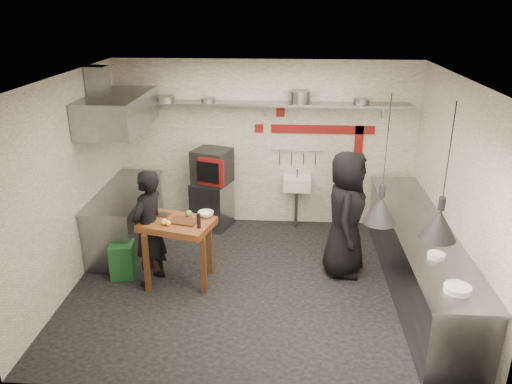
# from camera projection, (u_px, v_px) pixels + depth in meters

# --- Properties ---
(floor) EXTENTS (5.00, 5.00, 0.00)m
(floor) POSITION_uv_depth(u_px,v_px,m) (257.00, 283.00, 6.93)
(floor) COLOR black
(floor) RESTS_ON ground
(ceiling) EXTENTS (5.00, 5.00, 0.00)m
(ceiling) POSITION_uv_depth(u_px,v_px,m) (257.00, 79.00, 5.92)
(ceiling) COLOR beige
(ceiling) RESTS_ON floor
(wall_back) EXTENTS (5.00, 0.04, 2.80)m
(wall_back) POSITION_uv_depth(u_px,v_px,m) (265.00, 144.00, 8.38)
(wall_back) COLOR white
(wall_back) RESTS_ON floor
(wall_front) EXTENTS (5.00, 0.04, 2.80)m
(wall_front) POSITION_uv_depth(u_px,v_px,m) (242.00, 271.00, 4.47)
(wall_front) COLOR white
(wall_front) RESTS_ON floor
(wall_left) EXTENTS (0.04, 4.20, 2.80)m
(wall_left) POSITION_uv_depth(u_px,v_px,m) (68.00, 184.00, 6.58)
(wall_left) COLOR white
(wall_left) RESTS_ON floor
(wall_right) EXTENTS (0.04, 4.20, 2.80)m
(wall_right) POSITION_uv_depth(u_px,v_px,m) (455.00, 193.00, 6.27)
(wall_right) COLOR white
(wall_right) RESTS_ON floor
(red_band_horiz) EXTENTS (1.70, 0.02, 0.14)m
(red_band_horiz) POSITION_uv_depth(u_px,v_px,m) (323.00, 129.00, 8.20)
(red_band_horiz) COLOR maroon
(red_band_horiz) RESTS_ON wall_back
(red_band_vert) EXTENTS (0.14, 0.02, 1.10)m
(red_band_vert) POSITION_uv_depth(u_px,v_px,m) (357.00, 158.00, 8.34)
(red_band_vert) COLOR maroon
(red_band_vert) RESTS_ON wall_back
(red_tile_a) EXTENTS (0.14, 0.02, 0.14)m
(red_tile_a) POSITION_uv_depth(u_px,v_px,m) (281.00, 113.00, 8.15)
(red_tile_a) COLOR maroon
(red_tile_a) RESTS_ON wall_back
(red_tile_b) EXTENTS (0.14, 0.02, 0.14)m
(red_tile_b) POSITION_uv_depth(u_px,v_px,m) (259.00, 128.00, 8.26)
(red_tile_b) COLOR maroon
(red_tile_b) RESTS_ON wall_back
(back_shelf) EXTENTS (4.60, 0.34, 0.04)m
(back_shelf) POSITION_uv_depth(u_px,v_px,m) (265.00, 104.00, 7.95)
(back_shelf) COLOR slate
(back_shelf) RESTS_ON wall_back
(shelf_bracket_left) EXTENTS (0.04, 0.06, 0.24)m
(shelf_bracket_left) POSITION_uv_depth(u_px,v_px,m) (151.00, 107.00, 8.24)
(shelf_bracket_left) COLOR slate
(shelf_bracket_left) RESTS_ON wall_back
(shelf_bracket_mid) EXTENTS (0.04, 0.06, 0.24)m
(shelf_bracket_mid) POSITION_uv_depth(u_px,v_px,m) (265.00, 108.00, 8.13)
(shelf_bracket_mid) COLOR slate
(shelf_bracket_mid) RESTS_ON wall_back
(shelf_bracket_right) EXTENTS (0.04, 0.06, 0.24)m
(shelf_bracket_right) POSITION_uv_depth(u_px,v_px,m) (383.00, 110.00, 8.01)
(shelf_bracket_right) COLOR slate
(shelf_bracket_right) RESTS_ON wall_back
(pan_far_left) EXTENTS (0.40, 0.40, 0.09)m
(pan_far_left) POSITION_uv_depth(u_px,v_px,m) (165.00, 99.00, 8.03)
(pan_far_left) COLOR slate
(pan_far_left) RESTS_ON back_shelf
(pan_mid_left) EXTENTS (0.29, 0.29, 0.07)m
(pan_mid_left) POSITION_uv_depth(u_px,v_px,m) (208.00, 100.00, 7.99)
(pan_mid_left) COLOR slate
(pan_mid_left) RESTS_ON back_shelf
(stock_pot) EXTENTS (0.38, 0.38, 0.20)m
(stock_pot) POSITION_uv_depth(u_px,v_px,m) (300.00, 97.00, 7.87)
(stock_pot) COLOR slate
(stock_pot) RESTS_ON back_shelf
(pan_right) EXTENTS (0.31, 0.31, 0.08)m
(pan_right) POSITION_uv_depth(u_px,v_px,m) (361.00, 101.00, 7.84)
(pan_right) COLOR slate
(pan_right) RESTS_ON back_shelf
(oven_stand) EXTENTS (0.73, 0.70, 0.80)m
(oven_stand) POSITION_uv_depth(u_px,v_px,m) (212.00, 205.00, 8.52)
(oven_stand) COLOR slate
(oven_stand) RESTS_ON floor
(combi_oven) EXTENTS (0.70, 0.68, 0.58)m
(combi_oven) POSITION_uv_depth(u_px,v_px,m) (212.00, 166.00, 8.27)
(combi_oven) COLOR black
(combi_oven) RESTS_ON oven_stand
(oven_door) EXTENTS (0.44, 0.17, 0.46)m
(oven_door) POSITION_uv_depth(u_px,v_px,m) (211.00, 172.00, 7.99)
(oven_door) COLOR maroon
(oven_door) RESTS_ON combi_oven
(oven_glass) EXTENTS (0.37, 0.14, 0.34)m
(oven_glass) POSITION_uv_depth(u_px,v_px,m) (208.00, 172.00, 7.98)
(oven_glass) COLOR black
(oven_glass) RESTS_ON oven_door
(hand_sink) EXTENTS (0.46, 0.34, 0.22)m
(hand_sink) POSITION_uv_depth(u_px,v_px,m) (297.00, 184.00, 8.40)
(hand_sink) COLOR silver
(hand_sink) RESTS_ON wall_back
(sink_tap) EXTENTS (0.03, 0.03, 0.14)m
(sink_tap) POSITION_uv_depth(u_px,v_px,m) (297.00, 173.00, 8.34)
(sink_tap) COLOR slate
(sink_tap) RESTS_ON hand_sink
(sink_drain) EXTENTS (0.06, 0.06, 0.66)m
(sink_drain) POSITION_uv_depth(u_px,v_px,m) (296.00, 208.00, 8.52)
(sink_drain) COLOR slate
(sink_drain) RESTS_ON floor
(utensil_rail) EXTENTS (0.90, 0.02, 0.02)m
(utensil_rail) POSITION_uv_depth(u_px,v_px,m) (298.00, 150.00, 8.34)
(utensil_rail) COLOR slate
(utensil_rail) RESTS_ON wall_back
(counter_right) EXTENTS (0.70, 3.80, 0.90)m
(counter_right) POSITION_uv_depth(u_px,v_px,m) (418.00, 259.00, 6.63)
(counter_right) COLOR slate
(counter_right) RESTS_ON floor
(counter_right_top) EXTENTS (0.76, 3.90, 0.03)m
(counter_right_top) POSITION_uv_depth(u_px,v_px,m) (422.00, 227.00, 6.47)
(counter_right_top) COLOR slate
(counter_right_top) RESTS_ON counter_right
(plate_stack) EXTENTS (0.32, 0.32, 0.07)m
(plate_stack) POSITION_uv_depth(u_px,v_px,m) (457.00, 289.00, 5.01)
(plate_stack) COLOR silver
(plate_stack) RESTS_ON counter_right_top
(small_bowl_right) EXTENTS (0.25, 0.25, 0.05)m
(small_bowl_right) POSITION_uv_depth(u_px,v_px,m) (436.00, 255.00, 5.68)
(small_bowl_right) COLOR silver
(small_bowl_right) RESTS_ON counter_right_top
(counter_left) EXTENTS (0.70, 1.90, 0.90)m
(counter_left) POSITION_uv_depth(u_px,v_px,m) (126.00, 218.00, 7.88)
(counter_left) COLOR slate
(counter_left) RESTS_ON floor
(counter_left_top) EXTENTS (0.76, 2.00, 0.03)m
(counter_left_top) POSITION_uv_depth(u_px,v_px,m) (123.00, 191.00, 7.71)
(counter_left_top) COLOR slate
(counter_left_top) RESTS_ON counter_left
(extractor_hood) EXTENTS (0.78, 1.60, 0.50)m
(extractor_hood) POSITION_uv_depth(u_px,v_px,m) (118.00, 112.00, 7.26)
(extractor_hood) COLOR slate
(extractor_hood) RESTS_ON ceiling
(hood_duct) EXTENTS (0.28, 0.28, 0.50)m
(hood_duct) POSITION_uv_depth(u_px,v_px,m) (98.00, 84.00, 7.13)
(hood_duct) COLOR slate
(hood_duct) RESTS_ON ceiling
(green_bin) EXTENTS (0.37, 0.37, 0.50)m
(green_bin) POSITION_uv_depth(u_px,v_px,m) (123.00, 260.00, 7.03)
(green_bin) COLOR #1C572A
(green_bin) RESTS_ON floor
(prep_table) EXTENTS (1.05, 0.85, 0.92)m
(prep_table) POSITION_uv_depth(u_px,v_px,m) (179.00, 252.00, 6.80)
(prep_table) COLOR brown
(prep_table) RESTS_ON floor
(cutting_board) EXTENTS (0.39, 0.32, 0.02)m
(cutting_board) POSITION_uv_depth(u_px,v_px,m) (184.00, 221.00, 6.61)
(cutting_board) COLOR #4B2B17
(cutting_board) RESTS_ON prep_table
(pepper_mill) EXTENTS (0.06, 0.06, 0.20)m
(pepper_mill) POSITION_uv_depth(u_px,v_px,m) (199.00, 221.00, 6.41)
(pepper_mill) COLOR black
(pepper_mill) RESTS_ON prep_table
(lemon_a) EXTENTS (0.09, 0.09, 0.09)m
(lemon_a) POSITION_uv_depth(u_px,v_px,m) (164.00, 222.00, 6.52)
(lemon_a) COLOR yellow
(lemon_a) RESTS_ON prep_table
(lemon_b) EXTENTS (0.09, 0.09, 0.07)m
(lemon_b) POSITION_uv_depth(u_px,v_px,m) (168.00, 223.00, 6.49)
(lemon_b) COLOR yellow
(lemon_b) RESTS_ON prep_table
(veg_ball) EXTENTS (0.12, 0.12, 0.10)m
(veg_ball) POSITION_uv_depth(u_px,v_px,m) (189.00, 214.00, 6.75)
(veg_ball) COLOR #5F8C3F
(veg_ball) RESTS_ON prep_table
(steel_tray) EXTENTS (0.20, 0.16, 0.03)m
(steel_tray) POSITION_uv_depth(u_px,v_px,m) (163.00, 215.00, 6.80)
(steel_tray) COLOR slate
(steel_tray) RESTS_ON prep_table
(bowl) EXTENTS (0.26, 0.26, 0.07)m
(bowl) POSITION_uv_depth(u_px,v_px,m) (206.00, 214.00, 6.77)
(bowl) COLOR silver
(bowl) RESTS_ON prep_table
(heat_lamp_near) EXTENTS (0.37, 0.37, 1.42)m
(heat_lamp_near) POSITION_uv_depth(u_px,v_px,m) (385.00, 161.00, 5.24)
(heat_lamp_near) COLOR black
(heat_lamp_near) RESTS_ON ceiling
(heat_lamp_far) EXTENTS (0.41, 0.41, 1.42)m
(heat_lamp_far) POSITION_uv_depth(u_px,v_px,m) (446.00, 173.00, 4.88)
(heat_lamp_far) COLOR black
(heat_lamp_far) RESTS_ON ceiling
(chef_left) EXTENTS (0.57, 0.69, 1.63)m
(chef_left) POSITION_uv_depth(u_px,v_px,m) (149.00, 228.00, 6.67)
(chef_left) COLOR black
(chef_left) RESTS_ON floor
(chef_right) EXTENTS (0.71, 0.97, 1.81)m
(chef_right) POSITION_uv_depth(u_px,v_px,m) (346.00, 214.00, 6.89)
(chef_right) COLOR black
(chef_right) RESTS_ON floor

